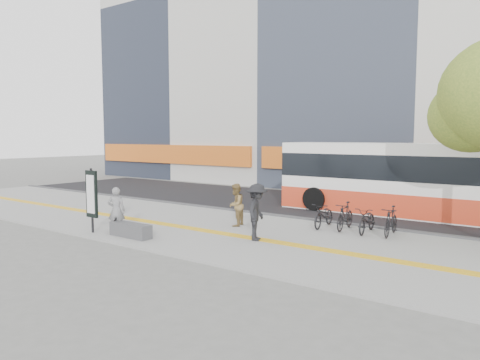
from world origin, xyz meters
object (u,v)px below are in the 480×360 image
Objects in this scene: signboard at (92,195)px; bus at (414,182)px; seated_woman at (116,210)px; bench at (131,230)px; pedestrian_dark at (257,212)px; pedestrian_tan at (236,205)px.

bus reaches higher than signboard.
bench is at bearing 137.20° from seated_woman.
seated_woman is (-0.80, 0.08, 0.56)m from bench.
seated_woman is at bearing -126.04° from bus.
signboard reaches higher than seated_woman.
pedestrian_tan is at bearing 31.24° from pedestrian_dark.
pedestrian_dark is at bearing -108.99° from bus.
bus is at bearing 131.54° from pedestrian_tan.
pedestrian_tan is (1.65, 3.50, 0.55)m from bench.
seated_woman is 1.01× the size of pedestrian_tan.
pedestrian_tan is at bearing 64.82° from bench.
bus is (7.80, 10.01, 0.10)m from signboard.
pedestrian_dark is (-2.63, -7.64, -0.49)m from bus.
seated_woman is at bearing 25.80° from signboard.
bus is at bearing -163.03° from seated_woman.
pedestrian_tan is at bearing 49.56° from signboard.
pedestrian_dark is at bearing 30.01° from bench.
pedestrian_dark reaches higher than pedestrian_tan.
bus is 8.09m from pedestrian_dark.
signboard reaches higher than pedestrian_tan.
signboard is 1.22× the size of pedestrian_dark.
pedestrian_dark is at bearing 24.61° from signboard.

